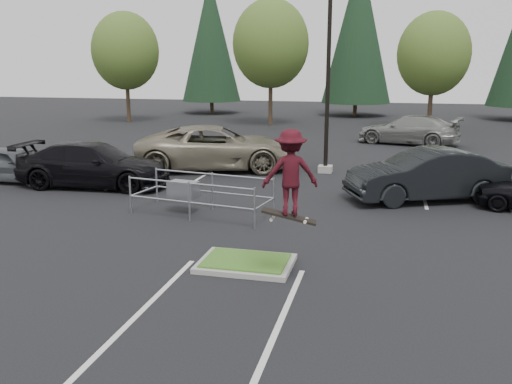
% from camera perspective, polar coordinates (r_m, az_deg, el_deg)
% --- Properties ---
extents(ground, '(120.00, 120.00, 0.00)m').
position_cam_1_polar(ground, '(12.96, -1.08, -7.79)').
color(ground, black).
rests_on(ground, ground).
extents(grass_median, '(2.20, 1.60, 0.16)m').
position_cam_1_polar(grass_median, '(12.93, -1.08, -7.47)').
color(grass_median, gray).
rests_on(grass_median, ground).
extents(stall_lines, '(22.62, 17.60, 0.01)m').
position_cam_1_polar(stall_lines, '(18.85, -0.40, -1.04)').
color(stall_lines, silver).
rests_on(stall_lines, ground).
extents(light_pole, '(0.70, 0.60, 10.12)m').
position_cam_1_polar(light_pole, '(23.84, 7.62, 12.89)').
color(light_pole, gray).
rests_on(light_pole, ground).
extents(decid_a, '(5.44, 5.44, 8.91)m').
position_cam_1_polar(decid_a, '(46.77, -13.56, 14.00)').
color(decid_a, '#38281C').
rests_on(decid_a, ground).
extents(decid_b, '(5.89, 5.89, 9.64)m').
position_cam_1_polar(decid_b, '(43.22, 1.57, 15.05)').
color(decid_b, '#38281C').
rests_on(decid_b, ground).
extents(decid_c, '(5.12, 5.12, 8.38)m').
position_cam_1_polar(decid_c, '(41.63, 18.18, 13.41)').
color(decid_c, '#38281C').
rests_on(decid_c, ground).
extents(conif_a, '(5.72, 5.72, 13.00)m').
position_cam_1_polar(conif_a, '(54.50, -4.80, 15.74)').
color(conif_a, '#38281C').
rests_on(conif_a, ground).
extents(conif_b, '(6.38, 6.38, 14.50)m').
position_cam_1_polar(conif_b, '(52.38, 10.71, 16.49)').
color(conif_b, '#38281C').
rests_on(conif_b, ground).
extents(cart_corral, '(4.56, 2.26, 1.24)m').
position_cam_1_polar(cart_corral, '(17.34, -7.22, 0.22)').
color(cart_corral, '#999CA2').
rests_on(cart_corral, ground).
extents(skateboarder, '(1.29, 0.98, 1.96)m').
position_cam_1_polar(skateboarder, '(11.07, 3.57, 2.01)').
color(skateboarder, black).
rests_on(skateboarder, ground).
extents(car_l_tan, '(7.80, 5.13, 1.99)m').
position_cam_1_polar(car_l_tan, '(24.68, -4.42, 4.67)').
color(car_l_tan, '#7A725D').
rests_on(car_l_tan, ground).
extents(car_l_black, '(6.12, 2.84, 1.73)m').
position_cam_1_polar(car_l_black, '(22.06, -16.77, 2.78)').
color(car_l_black, black).
rests_on(car_l_black, ground).
extents(car_l_grey, '(4.28, 1.76, 1.45)m').
position_cam_1_polar(car_l_grey, '(24.13, -24.28, 2.69)').
color(car_l_grey, '#53575C').
rests_on(car_l_grey, ground).
extents(car_r_charc, '(5.79, 3.97, 1.81)m').
position_cam_1_polar(car_r_charc, '(19.80, 17.50, 1.71)').
color(car_r_charc, black).
rests_on(car_r_charc, ground).
extents(car_far_silver, '(6.39, 3.99, 1.73)m').
position_cam_1_polar(car_far_silver, '(33.93, 15.90, 6.31)').
color(car_far_silver, gray).
rests_on(car_far_silver, ground).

